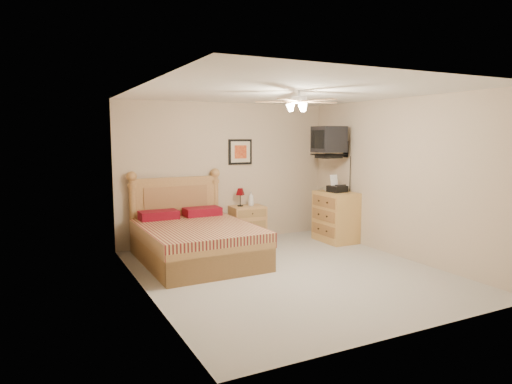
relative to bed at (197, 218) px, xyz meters
The scene contains 17 objects.
floor 1.63m from the bed, 49.04° to the right, with size 4.50×4.50×0.00m, color #A19C91.
ceiling 2.35m from the bed, 49.04° to the right, with size 4.00×4.50×0.04m, color white.
wall_back 1.60m from the bed, 49.30° to the left, with size 4.00×0.04×2.50m, color #BEA88C.
wall_front 3.55m from the bed, 73.91° to the right, with size 4.00×0.04×2.50m, color #BEA88C.
wall_left 1.63m from the bed, 132.55° to the right, with size 0.04×4.50×2.50m, color #BEA88C.
wall_right 3.23m from the bed, 20.65° to the right, with size 0.04×4.50×2.50m, color #BEA88C.
bed is the anchor object (origin of this frame).
nightstand 1.60m from the bed, 34.66° to the left, with size 0.59×0.45×0.64m, color tan.
table_lamp 1.51m from the bed, 39.16° to the left, with size 0.18×0.18×0.33m, color #600207, non-canonical shape.
lotion_bottle 1.62m from the bed, 33.20° to the left, with size 0.10×0.10×0.26m, color silver.
framed_picture 1.92m from the bed, 41.79° to the left, with size 0.46×0.04×0.46m, color black.
dresser 2.71m from the bed, ahead, with size 0.53×0.77×0.91m, color tan.
fax_machine 2.73m from the bed, ahead, with size 0.29×0.31×0.31m, color black, non-canonical shape.
magazine_lower 2.67m from the bed, ahead, with size 0.20×0.27×0.03m, color beige.
magazine_upper 2.69m from the bed, ahead, with size 0.18×0.25×0.02m, color tan.
wall_tv 2.96m from the bed, ahead, with size 0.56×0.46×0.58m, color black, non-canonical shape.
ceiling_fan 2.35m from the bed, 53.63° to the right, with size 1.14×1.14×0.28m, color white, non-canonical shape.
Camera 1 is at (-3.23, -5.36, 1.92)m, focal length 32.00 mm.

